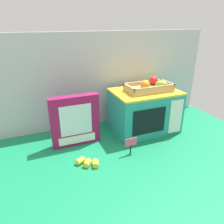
# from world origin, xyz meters

# --- Properties ---
(ground_plane) EXTENTS (1.70, 1.70, 0.00)m
(ground_plane) POSITION_xyz_m (0.00, 0.00, 0.00)
(ground_plane) COLOR #147A4C
(ground_plane) RESTS_ON ground
(display_back_panel) EXTENTS (1.61, 0.03, 0.64)m
(display_back_panel) POSITION_xyz_m (0.00, 0.25, 0.32)
(display_back_panel) COLOR #B7BABF
(display_back_panel) RESTS_ON ground
(toy_microwave) EXTENTS (0.43, 0.30, 0.28)m
(toy_microwave) POSITION_xyz_m (0.22, 0.02, 0.14)
(toy_microwave) COLOR teal
(toy_microwave) RESTS_ON ground
(food_groups_crate) EXTENTS (0.30, 0.16, 0.09)m
(food_groups_crate) POSITION_xyz_m (0.24, 0.01, 0.31)
(food_groups_crate) COLOR tan
(food_groups_crate) RESTS_ON toy_microwave
(cookie_set_box) EXTENTS (0.29, 0.05, 0.31)m
(cookie_set_box) POSITION_xyz_m (-0.26, 0.01, 0.15)
(cookie_set_box) COLOR #99144C
(cookie_set_box) RESTS_ON ground
(price_sign) EXTENTS (0.07, 0.01, 0.10)m
(price_sign) POSITION_xyz_m (-0.00, -0.22, 0.07)
(price_sign) COLOR black
(price_sign) RESTS_ON ground
(loose_toy_banana) EXTENTS (0.12, 0.10, 0.03)m
(loose_toy_banana) POSITION_xyz_m (-0.26, -0.23, 0.02)
(loose_toy_banana) COLOR yellow
(loose_toy_banana) RESTS_ON ground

